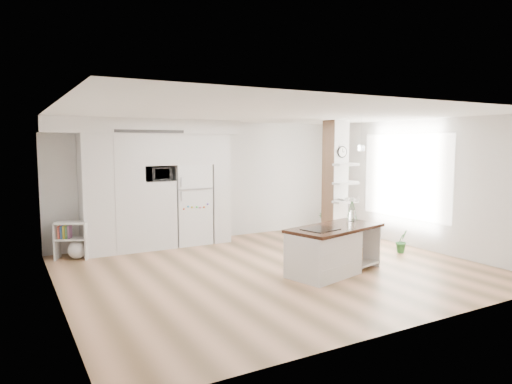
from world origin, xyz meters
TOP-DOWN VIEW (x-y plane):
  - floor at (0.00, 0.00)m, footprint 7.00×6.00m
  - room at (0.00, 0.00)m, footprint 7.04×6.04m
  - cabinet_wall at (-1.45, 2.67)m, footprint 4.00×0.71m
  - refrigerator at (-0.53, 2.68)m, footprint 0.78×0.69m
  - column at (2.38, 1.13)m, footprint 0.69×0.90m
  - window at (3.48, 0.30)m, footprint 0.00×2.40m
  - pendant_light at (1.70, 0.15)m, footprint 0.12×0.12m
  - kitchen_island at (0.60, -0.72)m, footprint 1.92×1.26m
  - bookshelf at (-2.97, 2.49)m, footprint 0.69×0.57m
  - floor_plant_a at (2.88, -0.22)m, footprint 0.28×0.24m
  - floor_plant_b at (3.00, 2.50)m, footprint 0.30×0.30m
  - microwave at (-1.27, 2.62)m, footprint 0.54×0.37m
  - shelf_plant at (2.63, 1.30)m, footprint 0.27×0.23m
  - decor_bowl at (2.30, 0.90)m, footprint 0.22×0.22m

SIDE VIEW (x-z plane):
  - floor at x=0.00m, z-range -0.01..0.01m
  - floor_plant_b at x=3.00m, z-range 0.00..0.44m
  - floor_plant_a at x=2.88m, z-range 0.00..0.48m
  - bookshelf at x=-2.97m, z-range -0.05..0.67m
  - kitchen_island at x=0.60m, z-range -0.26..1.10m
  - refrigerator at x=-0.53m, z-range 0.00..1.75m
  - decor_bowl at x=2.30m, z-range 0.98..1.03m
  - column at x=2.38m, z-range 0.00..2.70m
  - window at x=3.48m, z-range 0.30..2.70m
  - cabinet_wall at x=-1.45m, z-range 0.16..2.86m
  - shelf_plant at x=2.63m, z-range 1.38..1.67m
  - microwave at x=-1.27m, z-range 1.42..1.72m
  - room at x=0.00m, z-range 0.50..3.22m
  - pendant_light at x=1.70m, z-range 2.07..2.17m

